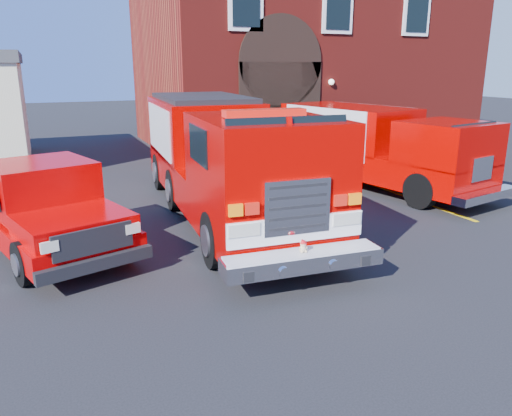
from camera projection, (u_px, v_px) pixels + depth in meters
name	position (u px, v px, depth m)	size (l,w,h in m)	color
ground	(234.00, 252.00, 10.72)	(100.00, 100.00, 0.00)	black
parking_stripe_near	(436.00, 207.00, 14.09)	(0.12, 3.00, 0.01)	#DDB60B
parking_stripe_mid	(372.00, 185.00, 16.74)	(0.12, 3.00, 0.01)	#DDB60B
parking_stripe_far	(325.00, 168.00, 19.38)	(0.12, 3.00, 0.01)	#DDB60B
fire_station	(299.00, 57.00, 25.33)	(15.20, 10.20, 8.45)	maroon
fire_engine	(224.00, 157.00, 12.88)	(3.46, 10.05, 3.04)	black
pickup_truck	(40.00, 206.00, 10.87)	(3.73, 6.27, 1.94)	black
secondary_truck	(376.00, 144.00, 16.27)	(3.85, 8.11, 2.53)	black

